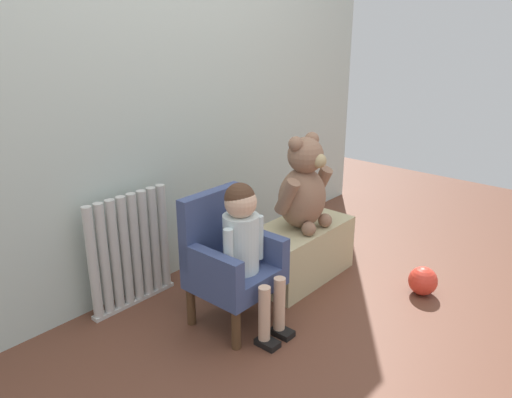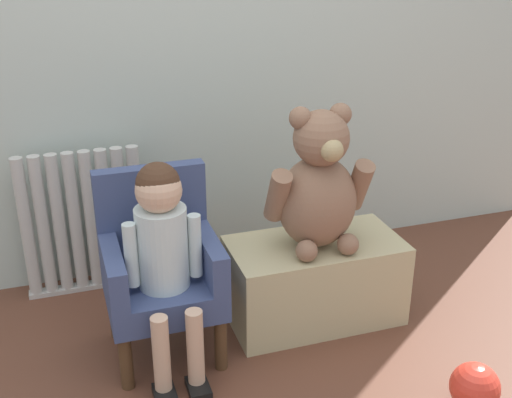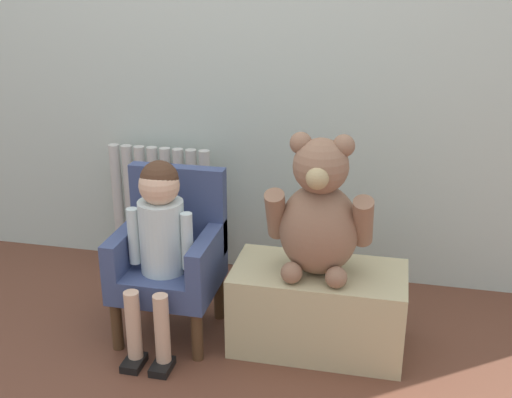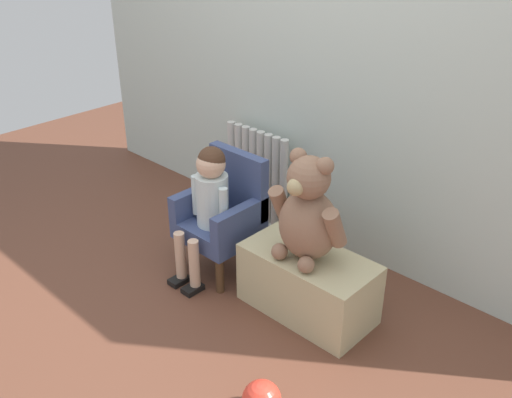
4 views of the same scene
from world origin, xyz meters
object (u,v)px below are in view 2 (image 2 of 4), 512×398
at_px(radiator, 83,223).
at_px(large_teddy_bear, 319,187).
at_px(low_bench, 314,280).
at_px(toy_ball, 475,387).
at_px(child_figure, 163,240).
at_px(child_armchair, 160,266).

bearing_deg(radiator, large_teddy_bear, -32.56).
bearing_deg(low_bench, large_teddy_bear, -111.22).
relative_size(low_bench, toy_ball, 4.12).
relative_size(low_bench, large_teddy_bear, 1.23).
relative_size(radiator, child_figure, 0.83).
height_order(low_bench, toy_ball, low_bench).
distance_m(large_teddy_bear, toy_ball, 0.83).
bearing_deg(toy_ball, child_figure, 148.59).
bearing_deg(low_bench, child_figure, -169.98).
bearing_deg(child_armchair, low_bench, -0.27).
bearing_deg(child_figure, toy_ball, -31.41).
xyz_separation_m(radiator, large_teddy_bear, (0.80, -0.51, 0.26)).
bearing_deg(large_teddy_bear, radiator, 147.44).
height_order(child_figure, toy_ball, child_figure).
relative_size(child_figure, low_bench, 1.13).
relative_size(child_figure, large_teddy_bear, 1.39).
bearing_deg(child_figure, large_teddy_bear, 8.42).
distance_m(child_armchair, toy_ball, 1.10).
bearing_deg(large_teddy_bear, child_figure, -171.58).
relative_size(large_teddy_bear, toy_ball, 3.36).
bearing_deg(low_bench, toy_ball, -66.05).
distance_m(radiator, child_figure, 0.66).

